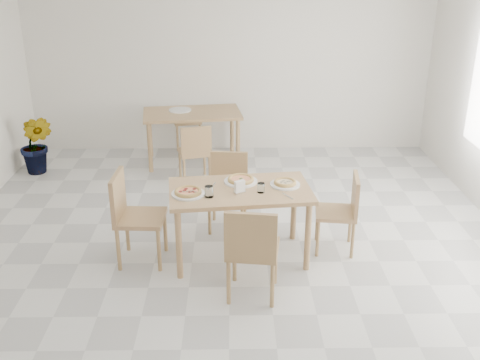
{
  "coord_description": "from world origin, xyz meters",
  "views": [
    {
      "loc": [
        0.03,
        -4.86,
        2.9
      ],
      "look_at": [
        0.11,
        0.12,
        0.84
      ],
      "focal_mm": 42.0,
      "sensor_mm": 36.0,
      "label": 1
    }
  ],
  "objects_px": {
    "chair_south": "(252,247)",
    "pizza_margherita": "(241,179)",
    "chair_west": "(131,212)",
    "napkin_holder": "(240,187)",
    "main_table": "(240,198)",
    "plate_empty": "(180,110)",
    "plate_pepperoni": "(188,194)",
    "chair_back_n": "(186,115)",
    "plate_mushroom": "(285,184)",
    "chair_east": "(344,208)",
    "tumbler_a": "(209,192)",
    "tumbler_b": "(261,188)",
    "pizza_mushroom": "(285,182)",
    "potted_plant": "(37,145)",
    "plate_margherita": "(241,181)",
    "chair_north": "(228,185)",
    "second_table": "(192,118)",
    "chair_back_s": "(195,150)",
    "pizza_pepperoni": "(188,192)"
  },
  "relations": [
    {
      "from": "pizza_pepperoni",
      "to": "tumbler_b",
      "type": "height_order",
      "value": "tumbler_b"
    },
    {
      "from": "chair_north",
      "to": "potted_plant",
      "type": "xyz_separation_m",
      "value": [
        -2.64,
        1.63,
        -0.07
      ]
    },
    {
      "from": "main_table",
      "to": "pizza_pepperoni",
      "type": "bearing_deg",
      "value": -171.46
    },
    {
      "from": "pizza_margherita",
      "to": "chair_back_n",
      "type": "bearing_deg",
      "value": 103.45
    },
    {
      "from": "plate_mushroom",
      "to": "chair_back_s",
      "type": "distance_m",
      "value": 2.17
    },
    {
      "from": "plate_margherita",
      "to": "chair_north",
      "type": "bearing_deg",
      "value": 103.07
    },
    {
      "from": "chair_west",
      "to": "plate_empty",
      "type": "relative_size",
      "value": 2.88
    },
    {
      "from": "plate_mushroom",
      "to": "tumbler_a",
      "type": "height_order",
      "value": "tumbler_a"
    },
    {
      "from": "tumbler_a",
      "to": "chair_back_n",
      "type": "bearing_deg",
      "value": 97.72
    },
    {
      "from": "plate_pepperoni",
      "to": "plate_mushroom",
      "type": "bearing_deg",
      "value": 12.77
    },
    {
      "from": "plate_mushroom",
      "to": "napkin_holder",
      "type": "relative_size",
      "value": 2.38
    },
    {
      "from": "tumbler_a",
      "to": "potted_plant",
      "type": "relative_size",
      "value": 0.13
    },
    {
      "from": "plate_margherita",
      "to": "napkin_holder",
      "type": "xyz_separation_m",
      "value": [
        -0.01,
        -0.27,
        0.05
      ]
    },
    {
      "from": "plate_pepperoni",
      "to": "chair_back_n",
      "type": "distance_m",
      "value": 3.7
    },
    {
      "from": "main_table",
      "to": "second_table",
      "type": "xyz_separation_m",
      "value": [
        -0.64,
        2.78,
        0.0
      ]
    },
    {
      "from": "main_table",
      "to": "plate_empty",
      "type": "xyz_separation_m",
      "value": [
        -0.82,
        2.86,
        0.1
      ]
    },
    {
      "from": "napkin_holder",
      "to": "potted_plant",
      "type": "height_order",
      "value": "napkin_holder"
    },
    {
      "from": "tumbler_b",
      "to": "plate_mushroom",
      "type": "bearing_deg",
      "value": 34.4
    },
    {
      "from": "tumbler_a",
      "to": "tumbler_b",
      "type": "bearing_deg",
      "value": 11.14
    },
    {
      "from": "plate_mushroom",
      "to": "chair_back_n",
      "type": "xyz_separation_m",
      "value": [
        -1.24,
        3.47,
        -0.27
      ]
    },
    {
      "from": "chair_north",
      "to": "chair_west",
      "type": "xyz_separation_m",
      "value": [
        -0.94,
        -0.77,
        0.05
      ]
    },
    {
      "from": "plate_pepperoni",
      "to": "pizza_margherita",
      "type": "xyz_separation_m",
      "value": [
        0.5,
        0.3,
        0.02
      ]
    },
    {
      "from": "plate_margherita",
      "to": "chair_east",
      "type": "bearing_deg",
      "value": -1.58
    },
    {
      "from": "tumbler_b",
      "to": "pizza_margherita",
      "type": "bearing_deg",
      "value": 126.61
    },
    {
      "from": "second_table",
      "to": "chair_back_s",
      "type": "xyz_separation_m",
      "value": [
        0.08,
        -0.8,
        -0.19
      ]
    },
    {
      "from": "main_table",
      "to": "second_table",
      "type": "distance_m",
      "value": 2.85
    },
    {
      "from": "chair_west",
      "to": "napkin_holder",
      "type": "height_order",
      "value": "chair_west"
    },
    {
      "from": "main_table",
      "to": "chair_south",
      "type": "bearing_deg",
      "value": -89.15
    },
    {
      "from": "chair_south",
      "to": "pizza_margherita",
      "type": "bearing_deg",
      "value": -76.7
    },
    {
      "from": "chair_west",
      "to": "chair_back_s",
      "type": "xyz_separation_m",
      "value": [
        0.5,
        2.03,
        -0.07
      ]
    },
    {
      "from": "main_table",
      "to": "chair_back_n",
      "type": "height_order",
      "value": "chair_back_n"
    },
    {
      "from": "chair_west",
      "to": "pizza_margherita",
      "type": "bearing_deg",
      "value": -75.96
    },
    {
      "from": "chair_back_s",
      "to": "potted_plant",
      "type": "bearing_deg",
      "value": -24.04
    },
    {
      "from": "chair_west",
      "to": "napkin_holder",
      "type": "distance_m",
      "value": 1.09
    },
    {
      "from": "plate_mushroom",
      "to": "pizza_mushroom",
      "type": "xyz_separation_m",
      "value": [
        0.0,
        0.0,
        0.02
      ]
    },
    {
      "from": "chair_south",
      "to": "chair_west",
      "type": "relative_size",
      "value": 0.97
    },
    {
      "from": "chair_east",
      "to": "tumbler_a",
      "type": "xyz_separation_m",
      "value": [
        -1.35,
        -0.32,
        0.33
      ]
    },
    {
      "from": "tumbler_b",
      "to": "plate_margherita",
      "type": "bearing_deg",
      "value": 126.61
    },
    {
      "from": "plate_pepperoni",
      "to": "main_table",
      "type": "bearing_deg",
      "value": 14.74
    },
    {
      "from": "chair_north",
      "to": "potted_plant",
      "type": "relative_size",
      "value": 1.01
    },
    {
      "from": "chair_south",
      "to": "pizza_margherita",
      "type": "xyz_separation_m",
      "value": [
        -0.08,
        0.91,
        0.26
      ]
    },
    {
      "from": "tumbler_b",
      "to": "main_table",
      "type": "bearing_deg",
      "value": 156.98
    },
    {
      "from": "plate_mushroom",
      "to": "second_table",
      "type": "bearing_deg",
      "value": 111.92
    },
    {
      "from": "chair_west",
      "to": "pizza_mushroom",
      "type": "relative_size",
      "value": 3.62
    },
    {
      "from": "tumbler_b",
      "to": "potted_plant",
      "type": "height_order",
      "value": "tumbler_b"
    },
    {
      "from": "tumbler_b",
      "to": "potted_plant",
      "type": "bearing_deg",
      "value": 140.4
    },
    {
      "from": "pizza_margherita",
      "to": "pizza_mushroom",
      "type": "relative_size",
      "value": 1.33
    },
    {
      "from": "chair_back_s",
      "to": "pizza_mushroom",
      "type": "bearing_deg",
      "value": 103.66
    },
    {
      "from": "chair_back_n",
      "to": "napkin_holder",
      "type": "bearing_deg",
      "value": -90.84
    },
    {
      "from": "plate_mushroom",
      "to": "chair_west",
      "type": "bearing_deg",
      "value": -175.08
    }
  ]
}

